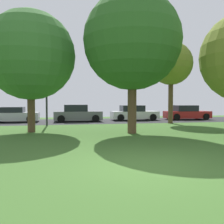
{
  "coord_description": "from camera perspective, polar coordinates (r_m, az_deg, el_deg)",
  "views": [
    {
      "loc": [
        -2.26,
        -6.29,
        1.79
      ],
      "look_at": [
        0.0,
        5.16,
        1.29
      ],
      "focal_mm": 39.11,
      "sensor_mm": 36.0,
      "label": 1
    }
  ],
  "objects": [
    {
      "name": "ground_plane",
      "position": [
        6.92,
        8.51,
        -12.56
      ],
      "size": [
        44.0,
        44.0,
        0.0
      ],
      "primitive_type": "plane",
      "color": "#3D6628"
    },
    {
      "name": "road_strip",
      "position": [
        22.47,
        -5.36,
        -2.13
      ],
      "size": [
        44.0,
        6.4,
        0.01
      ],
      "primitive_type": "cube",
      "color": "#28282B",
      "rests_on": "ground_plane"
    },
    {
      "name": "oak_tree_left",
      "position": [
        15.25,
        -18.52,
        12.41
      ],
      "size": [
        5.18,
        5.18,
        7.06
      ],
      "color": "brown",
      "rests_on": "ground_plane"
    },
    {
      "name": "birch_tree_lone",
      "position": [
        20.89,
        13.62,
        10.88
      ],
      "size": [
        3.51,
        3.51,
        6.67
      ],
      "color": "brown",
      "rests_on": "ground_plane"
    },
    {
      "name": "oak_tree_right",
      "position": [
        14.21,
        4.76,
        16.14
      ],
      "size": [
        5.48,
        5.48,
        7.91
      ],
      "color": "brown",
      "rests_on": "ground_plane"
    },
    {
      "name": "parked_car_silver",
      "position": [
        22.87,
        -21.85,
        -0.68
      ],
      "size": [
        4.01,
        2.07,
        1.32
      ],
      "color": "#B7B7BC",
      "rests_on": "ground_plane"
    },
    {
      "name": "parked_car_grey",
      "position": [
        22.12,
        -8.08,
        -0.44
      ],
      "size": [
        4.22,
        2.12,
        1.51
      ],
      "color": "slate",
      "rests_on": "ground_plane"
    },
    {
      "name": "parked_car_white",
      "position": [
        23.6,
        5.12,
        -0.33
      ],
      "size": [
        4.47,
        2.04,
        1.43
      ],
      "color": "white",
      "rests_on": "ground_plane"
    },
    {
      "name": "parked_car_red",
      "position": [
        25.51,
        17.03,
        -0.24
      ],
      "size": [
        4.44,
        2.01,
        1.42
      ],
      "color": "#B21E1E",
      "rests_on": "ground_plane"
    },
    {
      "name": "street_lamp_post",
      "position": [
        18.54,
        -15.05,
        3.78
      ],
      "size": [
        0.14,
        0.14,
        4.5
      ],
      "primitive_type": "cylinder",
      "color": "#2D2D33",
      "rests_on": "ground_plane"
    }
  ]
}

